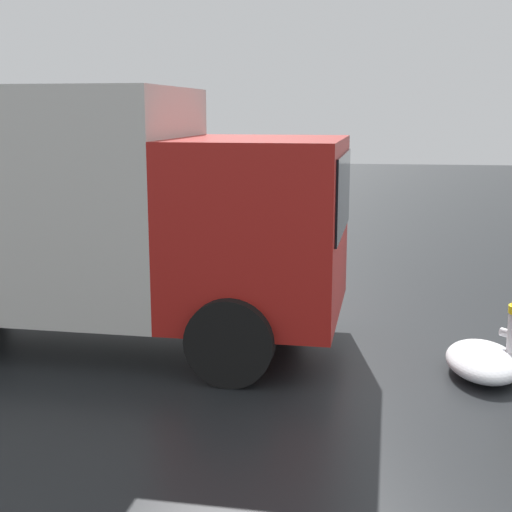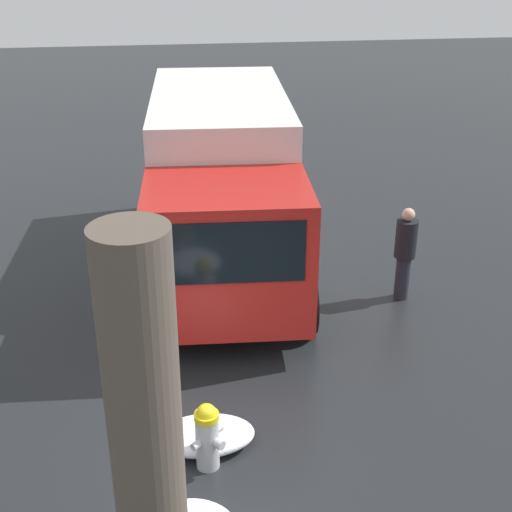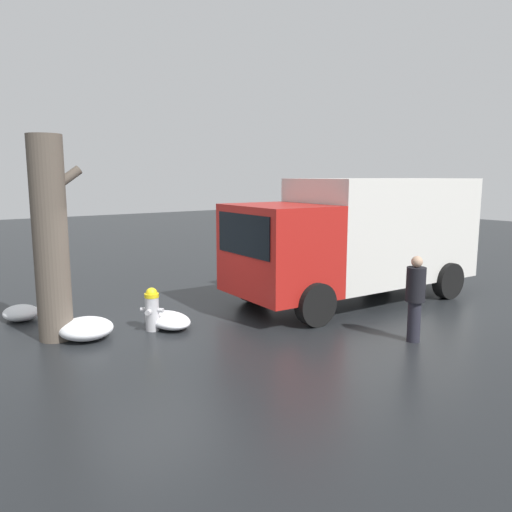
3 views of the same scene
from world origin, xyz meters
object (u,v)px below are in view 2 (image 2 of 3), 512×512
fire_hydrant (207,435)px  tree_trunk (146,434)px  pedestrian (405,250)px  delivery_truck (222,181)px

fire_hydrant → tree_trunk: 2.29m
tree_trunk → pedestrian: (5.28, -4.05, -1.02)m
fire_hydrant → tree_trunk: bearing=-62.1°
tree_trunk → fire_hydrant: bearing=-19.2°
pedestrian → tree_trunk: bearing=-15.6°
delivery_truck → pedestrian: bearing=153.1°
fire_hydrant → tree_trunk: (-1.67, 0.58, 1.45)m
delivery_truck → pedestrian: (-1.62, -2.82, -0.74)m
tree_trunk → delivery_truck: (6.90, -1.22, -0.28)m
fire_hydrant → delivery_truck: (5.23, -0.64, 1.17)m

